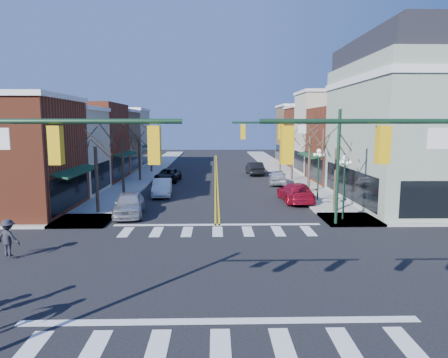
{
  "coord_description": "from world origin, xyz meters",
  "views": [
    {
      "loc": [
        -0.15,
        -16.74,
        6.35
      ],
      "look_at": [
        0.44,
        8.64,
        2.8
      ],
      "focal_mm": 32.0,
      "sensor_mm": 36.0,
      "label": 1
    }
  ],
  "objects": [
    {
      "name": "ground",
      "position": [
        0.0,
        0.0,
        0.0
      ],
      "size": [
        160.0,
        160.0,
        0.0
      ],
      "primitive_type": "plane",
      "color": "black",
      "rests_on": "ground"
    },
    {
      "name": "sidewalk_left",
      "position": [
        -8.75,
        20.0,
        0.07
      ],
      "size": [
        3.5,
        70.0,
        0.15
      ],
      "primitive_type": "cube",
      "color": "#9E9B93",
      "rests_on": "ground"
    },
    {
      "name": "sidewalk_right",
      "position": [
        8.75,
        20.0,
        0.07
      ],
      "size": [
        3.5,
        70.0,
        0.15
      ],
      "primitive_type": "cube",
      "color": "#9E9B93",
      "rests_on": "ground"
    },
    {
      "name": "bldg_left_stucco_a",
      "position": [
        -15.5,
        19.5,
        3.75
      ],
      "size": [
        10.0,
        7.0,
        7.5
      ],
      "primitive_type": "cube",
      "color": "#BAB599",
      "rests_on": "ground"
    },
    {
      "name": "bldg_left_brick_b",
      "position": [
        -15.5,
        27.5,
        4.25
      ],
      "size": [
        10.0,
        9.0,
        8.5
      ],
      "primitive_type": "cube",
      "color": "maroon",
      "rests_on": "ground"
    },
    {
      "name": "bldg_left_tan",
      "position": [
        -15.5,
        35.75,
        3.9
      ],
      "size": [
        10.0,
        7.5,
        7.8
      ],
      "primitive_type": "cube",
      "color": "#876B4A",
      "rests_on": "ground"
    },
    {
      "name": "bldg_left_stucco_b",
      "position": [
        -15.5,
        43.5,
        4.1
      ],
      "size": [
        10.0,
        8.0,
        8.2
      ],
      "primitive_type": "cube",
      "color": "#BAB599",
      "rests_on": "ground"
    },
    {
      "name": "bldg_right_brick_a",
      "position": [
        15.5,
        25.75,
        4.0
      ],
      "size": [
        10.0,
        8.5,
        8.0
      ],
      "primitive_type": "cube",
      "color": "maroon",
      "rests_on": "ground"
    },
    {
      "name": "bldg_right_stucco",
      "position": [
        15.5,
        33.5,
        5.0
      ],
      "size": [
        10.0,
        7.0,
        10.0
      ],
      "primitive_type": "cube",
      "color": "#BAB599",
      "rests_on": "ground"
    },
    {
      "name": "bldg_right_brick_b",
      "position": [
        15.5,
        41.0,
        4.25
      ],
      "size": [
        10.0,
        8.0,
        8.5
      ],
      "primitive_type": "cube",
      "color": "maroon",
      "rests_on": "ground"
    },
    {
      "name": "bldg_right_tan",
      "position": [
        15.5,
        49.0,
        4.5
      ],
      "size": [
        10.0,
        8.0,
        9.0
      ],
      "primitive_type": "cube",
      "color": "#876B4A",
      "rests_on": "ground"
    },
    {
      "name": "victorian_corner",
      "position": [
        16.5,
        14.5,
        6.66
      ],
      "size": [
        12.25,
        14.25,
        13.3
      ],
      "color": "gray",
      "rests_on": "ground"
    },
    {
      "name": "traffic_mast_far_right",
      "position": [
        5.55,
        7.4,
        4.71
      ],
      "size": [
        6.6,
        0.28,
        7.2
      ],
      "color": "#14331E",
      "rests_on": "ground"
    },
    {
      "name": "lamppost_corner",
      "position": [
        8.2,
        8.5,
        2.96
      ],
      "size": [
        0.36,
        0.36,
        4.33
      ],
      "color": "#14331E",
      "rests_on": "ground"
    },
    {
      "name": "lamppost_midblock",
      "position": [
        8.2,
        15.0,
        2.96
      ],
      "size": [
        0.36,
        0.36,
        4.33
      ],
      "color": "#14331E",
      "rests_on": "ground"
    },
    {
      "name": "tree_left_a",
      "position": [
        -8.4,
        11.0,
        2.38
      ],
      "size": [
        0.24,
        0.24,
        4.76
      ],
      "primitive_type": "cylinder",
      "color": "#382B21",
      "rests_on": "ground"
    },
    {
      "name": "tree_left_b",
      "position": [
        -8.4,
        19.0,
        2.52
      ],
      "size": [
        0.24,
        0.24,
        5.04
      ],
      "primitive_type": "cylinder",
      "color": "#382B21",
      "rests_on": "ground"
    },
    {
      "name": "tree_left_c",
      "position": [
        -8.4,
        27.0,
        2.27
      ],
      "size": [
        0.24,
        0.24,
        4.55
      ],
      "primitive_type": "cylinder",
      "color": "#382B21",
      "rests_on": "ground"
    },
    {
      "name": "tree_left_d",
      "position": [
        -8.4,
        35.0,
        2.45
      ],
      "size": [
        0.24,
        0.24,
        4.9
      ],
      "primitive_type": "cylinder",
      "color": "#382B21",
      "rests_on": "ground"
    },
    {
      "name": "tree_right_a",
      "position": [
        8.4,
        11.0,
        2.31
      ],
      "size": [
        0.24,
        0.24,
        4.62
      ],
      "primitive_type": "cylinder",
      "color": "#382B21",
      "rests_on": "ground"
    },
    {
      "name": "tree_right_b",
      "position": [
        8.4,
        19.0,
        2.59
      ],
      "size": [
        0.24,
        0.24,
        5.18
      ],
      "primitive_type": "cylinder",
      "color": "#382B21",
      "rests_on": "ground"
    },
    {
      "name": "tree_right_c",
      "position": [
        8.4,
        27.0,
        2.42
      ],
      "size": [
        0.24,
        0.24,
        4.83
      ],
      "primitive_type": "cylinder",
      "color": "#382B21",
      "rests_on": "ground"
    },
    {
      "name": "tree_right_d",
      "position": [
        8.4,
        35.0,
        2.48
      ],
      "size": [
        0.24,
        0.24,
        4.97
      ],
      "primitive_type": "cylinder",
      "color": "#382B21",
      "rests_on": "ground"
    },
    {
      "name": "car_left_near",
      "position": [
        -6.07,
        10.43,
        0.82
      ],
      "size": [
        2.45,
        4.99,
        1.64
      ],
      "primitive_type": "imported",
      "rotation": [
        0.0,
        0.0,
        0.11
      ],
      "color": "#B1B1B6",
      "rests_on": "ground"
    },
    {
      "name": "car_left_mid",
      "position": [
        -4.8,
        18.01,
        0.74
      ],
      "size": [
        1.9,
        4.61,
        1.49
      ],
      "primitive_type": "imported",
      "rotation": [
        0.0,
        0.0,
        0.07
      ],
      "color": "white",
      "rests_on": "ground"
    },
    {
      "name": "car_left_far",
      "position": [
        -5.29,
        26.74,
        0.7
      ],
      "size": [
        2.66,
        5.2,
        1.4
      ],
      "primitive_type": "imported",
      "rotation": [
        0.0,
        0.0,
        -0.07
      ],
      "color": "black",
      "rests_on": "ground"
    },
    {
      "name": "car_right_near",
      "position": [
        6.4,
        14.99,
        0.79
      ],
      "size": [
        2.44,
        5.56,
        1.59
      ],
      "primitive_type": "imported",
      "rotation": [
        0.0,
        0.0,
        3.18
      ],
      "color": "maroon",
      "rests_on": "ground"
    },
    {
      "name": "car_right_mid",
      "position": [
        6.4,
        24.37,
        0.78
      ],
      "size": [
        2.35,
        4.75,
        1.56
      ],
      "primitive_type": "imported",
      "rotation": [
        0.0,
        0.0,
        3.03
      ],
      "color": "silver",
      "rests_on": "ground"
    },
    {
      "name": "car_right_far",
      "position": [
        4.8,
        32.32,
        0.8
      ],
      "size": [
        2.0,
        4.96,
        1.6
      ],
      "primitive_type": "imported",
      "rotation": [
        0.0,
        0.0,
        3.2
      ],
      "color": "black",
      "rests_on": "ground"
    },
    {
      "name": "pedestrian_dark_b",
      "position": [
        -9.85,
        1.61,
        1.03
      ],
      "size": [
        1.27,
        0.92,
        1.76
      ],
      "primitive_type": "imported",
      "rotation": [
        0.0,
        0.0,
        2.89
      ],
      "color": "black",
      "rests_on": "sidewalk_left"
    }
  ]
}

